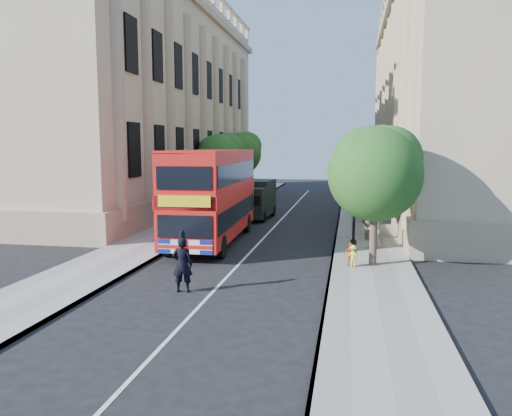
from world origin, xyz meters
The scene contains 17 objects.
ground centered at (0.00, 0.00, 0.00)m, with size 120.00×120.00×0.00m, color black.
pavement_right centered at (5.75, 10.00, 0.06)m, with size 3.50×80.00×0.12m, color gray.
pavement_left centered at (-5.75, 10.00, 0.06)m, with size 3.50×80.00×0.12m, color gray.
building_right centered at (13.80, 24.00, 9.00)m, with size 12.00×38.00×18.00m, color tan.
building_left centered at (-13.80, 24.00, 9.00)m, with size 12.00×38.00×18.00m, color tan.
tree_right_near centered at (5.84, 3.03, 4.25)m, with size 4.00×4.00×6.08m.
tree_right_mid centered at (5.84, 9.03, 4.45)m, with size 4.20×4.20×6.37m.
tree_right_far centered at (5.84, 15.03, 4.31)m, with size 4.00×4.00×6.15m.
tree_left_far centered at (-5.96, 22.03, 4.44)m, with size 4.00×4.00×6.30m.
tree_left_back centered at (-5.96, 30.03, 4.71)m, with size 4.20×4.20×6.65m.
lamp_post centered at (5.00, 6.00, 2.51)m, with size 0.32×0.32×5.16m.
double_decker_bus centered at (-2.46, 7.12, 2.71)m, with size 3.22×10.74×4.91m.
box_van centered at (-1.81, 16.27, 1.35)m, with size 2.25×4.94×2.76m.
police_constable centered at (-1.07, -2.00, 1.00)m, with size 0.73×0.48×2.00m, color black.
woman_pedestrian centered at (5.93, 6.66, 1.05)m, with size 0.91×0.71×1.87m, color beige.
child_a centered at (4.86, 2.53, 0.63)m, with size 0.60×0.25×1.02m, color #C85223.
child_b centered at (4.98, 2.44, 0.59)m, with size 0.61×0.35×0.95m, color #E3DE4D.
Camera 1 is at (4.74, -18.65, 5.22)m, focal length 35.00 mm.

